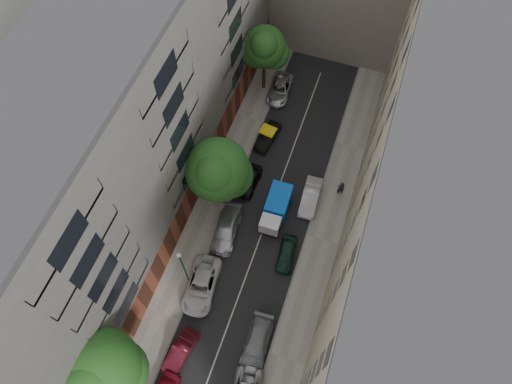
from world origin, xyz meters
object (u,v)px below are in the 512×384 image
at_px(car_left_4, 250,181).
at_px(tree_mid, 218,172).
at_px(car_left_1, 180,352).
at_px(lamp_post, 183,267).
at_px(car_left_2, 201,285).
at_px(car_left_5, 268,136).
at_px(tarp_truck, 276,208).
at_px(car_right_1, 257,343).
at_px(pedestrian, 341,188).
at_px(car_right_3, 310,197).
at_px(car_right_2, 286,254).
at_px(car_left_3, 226,230).
at_px(car_left_6, 280,89).
at_px(tree_near, 99,374).
at_px(tree_far, 265,49).

height_order(car_left_4, tree_mid, tree_mid).
bearing_deg(car_left_1, lamp_post, 114.87).
relative_size(car_left_2, car_left_5, 1.37).
xyz_separation_m(tarp_truck, car_right_1, (2.20, -11.94, -0.54)).
bearing_deg(pedestrian, car_right_3, 11.37).
relative_size(car_right_2, tree_mid, 0.43).
height_order(car_left_2, car_left_5, car_left_2).
bearing_deg(car_right_3, car_right_2, -97.38).
bearing_deg(car_left_2, tree_mid, 92.48).
xyz_separation_m(car_left_1, car_left_3, (-0.29, 11.20, 0.07)).
height_order(lamp_post, pedestrian, lamp_post).
distance_m(car_left_1, car_right_2, 12.17).
height_order(car_left_5, pedestrian, pedestrian).
distance_m(car_left_3, car_left_6, 17.68).
xyz_separation_m(car_left_5, lamp_post, (-1.61, -16.76, 3.72)).
bearing_deg(car_left_3, lamp_post, -109.04).
bearing_deg(car_left_1, car_left_4, 98.95).
distance_m(car_left_3, car_right_3, 8.60).
height_order(car_left_3, car_right_3, car_left_3).
distance_m(tarp_truck, car_left_6, 14.94).
height_order(car_right_3, tree_near, tree_near).
distance_m(car_right_3, tree_near, 23.39).
bearing_deg(tree_mid, car_right_2, -23.35).
distance_m(car_left_3, car_left_4, 5.61).
xyz_separation_m(car_left_6, tree_mid, (-1.05, -14.89, 5.09)).
relative_size(tarp_truck, pedestrian, 2.55).
bearing_deg(car_right_2, tree_far, 108.49).
bearing_deg(tree_near, car_left_5, 82.34).
bearing_deg(car_right_1, car_left_3, 121.30).
distance_m(tarp_truck, tree_near, 20.06).
bearing_deg(car_left_4, car_right_2, -44.62).
distance_m(car_left_3, tree_near, 16.12).
height_order(car_left_3, car_right_2, car_left_3).
xyz_separation_m(car_right_2, pedestrian, (2.96, 7.84, 0.48)).
relative_size(car_left_2, car_right_1, 1.13).
relative_size(car_left_3, lamp_post, 0.72).
relative_size(car_right_1, lamp_post, 0.69).
height_order(car_left_2, car_right_3, car_left_2).
relative_size(car_left_6, car_right_2, 1.31).
xyz_separation_m(car_left_3, tree_mid, (-1.50, 2.79, 5.04)).
distance_m(car_left_4, car_left_5, 5.60).
height_order(car_right_2, car_right_3, car_right_3).
bearing_deg(car_left_4, car_left_6, 95.86).
relative_size(car_right_3, lamp_post, 0.63).
height_order(car_right_1, tree_mid, tree_mid).
height_order(car_left_1, lamp_post, lamp_post).
height_order(car_left_1, car_left_5, car_left_1).
bearing_deg(pedestrian, car_right_1, 57.61).
bearing_deg(car_left_2, car_left_5, 81.90).
height_order(tarp_truck, car_right_3, tarp_truck).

